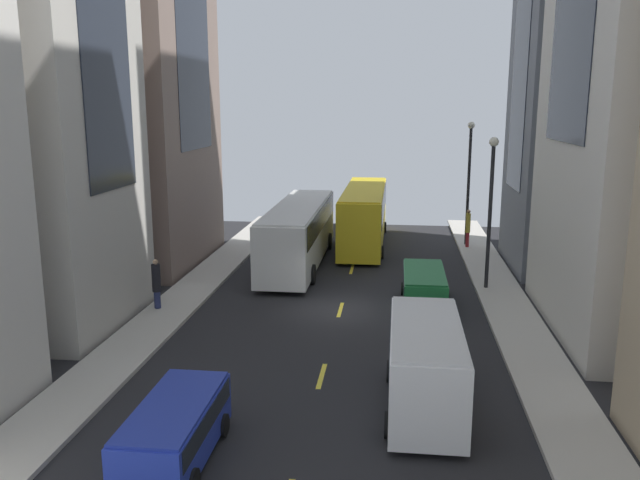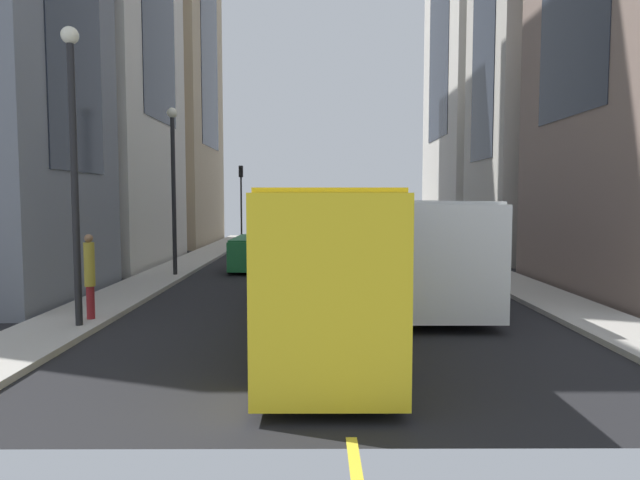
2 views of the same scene
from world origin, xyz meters
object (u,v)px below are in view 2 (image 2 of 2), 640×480
at_px(streetcar_yellow, 325,249).
at_px(car_blue_0, 366,233).
at_px(pedestrian_crossing_near, 477,240).
at_px(traffic_light_near_corner, 241,189).
at_px(delivery_van_white, 276,228).
at_px(car_green_1, 253,250).
at_px(pedestrian_walking_far, 90,273).
at_px(city_bus_white, 415,238).

xyz_separation_m(streetcar_yellow, car_blue_0, (-3.34, -25.98, -1.22)).
distance_m(pedestrian_crossing_near, traffic_light_near_corner, 21.23).
bearing_deg(delivery_van_white, car_green_1, 88.02).
bearing_deg(streetcar_yellow, car_green_1, -75.06).
bearing_deg(car_green_1, delivery_van_white, -91.98).
distance_m(car_blue_0, car_green_1, 15.11).
xyz_separation_m(car_green_1, pedestrian_walking_far, (3.07, 11.68, 0.48)).
bearing_deg(car_blue_0, city_bus_white, 89.92).
xyz_separation_m(streetcar_yellow, car_green_1, (3.31, -12.41, -1.19)).
bearing_deg(delivery_van_white, pedestrian_walking_far, 81.04).
height_order(streetcar_yellow, pedestrian_crossing_near, streetcar_yellow).
bearing_deg(pedestrian_crossing_near, delivery_van_white, -95.51).
distance_m(car_blue_0, traffic_light_near_corner, 10.92).
bearing_deg(car_green_1, pedestrian_walking_far, 75.26).
distance_m(car_blue_0, pedestrian_walking_far, 27.06).
bearing_deg(pedestrian_walking_far, streetcar_yellow, -104.11).
height_order(streetcar_yellow, delivery_van_white, streetcar_yellow).
bearing_deg(city_bus_white, pedestrian_crossing_near, -118.28).
bearing_deg(streetcar_yellow, traffic_light_near_corner, -78.15).
relative_size(streetcar_yellow, pedestrian_walking_far, 5.31).
xyz_separation_m(car_blue_0, car_green_1, (6.66, 13.57, 0.03)).
relative_size(car_blue_0, traffic_light_near_corner, 0.73).
relative_size(city_bus_white, streetcar_yellow, 1.03).
relative_size(city_bus_white, car_green_1, 2.70).
height_order(pedestrian_walking_far, traffic_light_near_corner, traffic_light_near_corner).
bearing_deg(pedestrian_crossing_near, pedestrian_walking_far, -16.64).
xyz_separation_m(delivery_van_white, traffic_light_near_corner, (3.31, -7.51, 2.73)).
bearing_deg(car_blue_0, pedestrian_crossing_near, 112.77).
xyz_separation_m(car_green_1, pedestrian_crossing_near, (-11.44, -2.19, 0.35)).
relative_size(car_blue_0, pedestrian_walking_far, 1.86).
height_order(city_bus_white, car_green_1, city_bus_white).
relative_size(delivery_van_white, traffic_light_near_corner, 0.98).
distance_m(car_green_1, pedestrian_crossing_near, 11.65).
bearing_deg(traffic_light_near_corner, city_bus_white, 111.57).
distance_m(city_bus_white, streetcar_yellow, 6.56).
relative_size(delivery_van_white, pedestrian_walking_far, 2.48).
bearing_deg(streetcar_yellow, pedestrian_walking_far, -6.54).
xyz_separation_m(car_blue_0, traffic_light_near_corner, (9.62, -3.94, 3.34)).
height_order(streetcar_yellow, car_blue_0, streetcar_yellow).
height_order(city_bus_white, pedestrian_walking_far, city_bus_white).
xyz_separation_m(streetcar_yellow, pedestrian_crossing_near, (-8.12, -14.60, -0.84)).
xyz_separation_m(streetcar_yellow, delivery_van_white, (2.97, -22.41, -0.61)).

